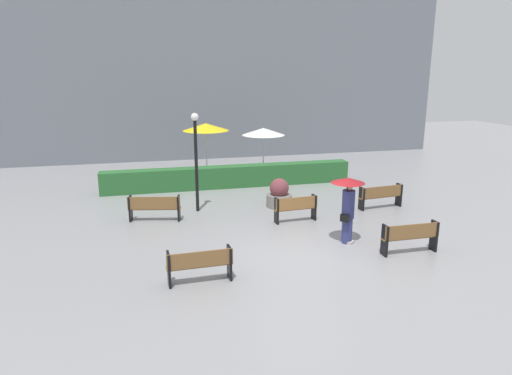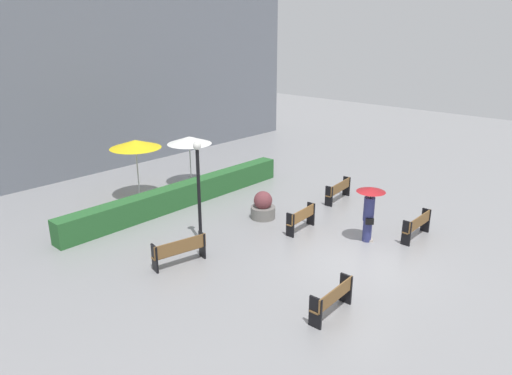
# 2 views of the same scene
# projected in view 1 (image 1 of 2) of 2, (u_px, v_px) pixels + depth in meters

# --- Properties ---
(ground_plane) EXTENTS (60.00, 60.00, 0.00)m
(ground_plane) POSITION_uv_depth(u_px,v_px,m) (304.00, 257.00, 12.87)
(ground_plane) COLOR gray
(bench_far_left) EXTENTS (1.83, 0.73, 0.90)m
(bench_far_left) POSITION_uv_depth(u_px,v_px,m) (154.00, 207.00, 15.84)
(bench_far_left) COLOR brown
(bench_far_left) RESTS_ON ground
(bench_near_left) EXTENTS (1.64, 0.43, 0.87)m
(bench_near_left) POSITION_uv_depth(u_px,v_px,m) (200.00, 264.00, 11.18)
(bench_near_left) COLOR brown
(bench_near_left) RESTS_ON ground
(bench_near_right) EXTENTS (1.71, 0.33, 0.91)m
(bench_near_right) POSITION_uv_depth(u_px,v_px,m) (411.00, 236.00, 12.99)
(bench_near_right) COLOR brown
(bench_near_right) RESTS_ON ground
(bench_far_right) EXTENTS (1.82, 0.52, 0.89)m
(bench_far_right) POSITION_uv_depth(u_px,v_px,m) (381.00, 195.00, 17.31)
(bench_far_right) COLOR brown
(bench_far_right) RESTS_ON ground
(bench_mid_center) EXTENTS (1.54, 0.43, 0.90)m
(bench_mid_center) POSITION_uv_depth(u_px,v_px,m) (296.00, 207.00, 15.75)
(bench_mid_center) COLOR olive
(bench_mid_center) RESTS_ON ground
(pedestrian_with_umbrella) EXTENTS (1.01, 1.01, 2.07)m
(pedestrian_with_umbrella) POSITION_uv_depth(u_px,v_px,m) (348.00, 200.00, 13.58)
(pedestrian_with_umbrella) COLOR navy
(pedestrian_with_umbrella) RESTS_ON ground
(planter_pot) EXTENTS (0.99, 0.99, 1.12)m
(planter_pot) POSITION_uv_depth(u_px,v_px,m) (279.00, 195.00, 17.55)
(planter_pot) COLOR slate
(planter_pot) RESTS_ON ground
(lamp_post) EXTENTS (0.28, 0.28, 3.66)m
(lamp_post) POSITION_uv_depth(u_px,v_px,m) (196.00, 152.00, 16.55)
(lamp_post) COLOR black
(lamp_post) RESTS_ON ground
(patio_umbrella_yellow) EXTENTS (2.21, 2.21, 2.67)m
(patio_umbrella_yellow) POSITION_uv_depth(u_px,v_px,m) (206.00, 127.00, 21.82)
(patio_umbrella_yellow) COLOR silver
(patio_umbrella_yellow) RESTS_ON ground
(patio_umbrella_white) EXTENTS (2.10, 2.10, 2.39)m
(patio_umbrella_white) POSITION_uv_depth(u_px,v_px,m) (263.00, 132.00, 22.33)
(patio_umbrella_white) COLOR silver
(patio_umbrella_white) RESTS_ON ground
(hedge_strip) EXTENTS (11.24, 0.70, 0.96)m
(hedge_strip) POSITION_uv_depth(u_px,v_px,m) (230.00, 177.00, 20.52)
(hedge_strip) COLOR #28602D
(hedge_strip) RESTS_ON ground
(building_facade) EXTENTS (28.00, 1.20, 11.54)m
(building_facade) POSITION_uv_depth(u_px,v_px,m) (214.00, 59.00, 26.48)
(building_facade) COLOR slate
(building_facade) RESTS_ON ground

